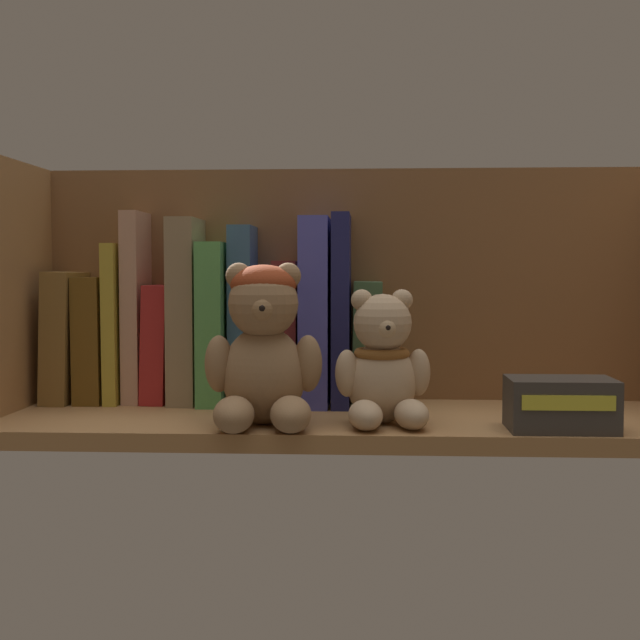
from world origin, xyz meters
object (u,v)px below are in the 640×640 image
(book_0, at_px, (69,336))
(book_6, at_px, (217,323))
(teddy_bear_smaller, at_px, (383,367))
(book_2, at_px, (120,323))
(teddy_bear_larger, at_px, (263,349))
(book_3, at_px, (138,307))
(small_product_box, at_px, (561,404))
(book_12, at_px, (367,342))
(book_8, at_px, (265,338))
(book_10, at_px, (316,311))
(book_5, at_px, (189,311))
(book_11, at_px, (342,309))
(book_4, at_px, (161,343))
(book_1, at_px, (98,339))
(book_7, at_px, (244,314))
(book_9, at_px, (287,332))

(book_0, xyz_separation_m, book_6, (0.20, 0.00, 0.02))
(book_6, relative_size, teddy_bear_smaller, 1.37)
(book_2, bearing_deg, teddy_bear_larger, -39.59)
(book_3, distance_m, small_product_box, 0.54)
(book_2, height_order, book_12, book_2)
(book_8, xyz_separation_m, teddy_bear_smaller, (0.15, -0.16, -0.02))
(teddy_bear_smaller, bearing_deg, book_10, 117.97)
(book_5, height_order, book_11, book_11)
(book_12, bearing_deg, book_4, 180.00)
(book_0, height_order, teddy_bear_larger, teddy_bear_larger)
(book_1, distance_m, book_12, 0.35)
(book_6, distance_m, book_12, 0.20)
(book_1, xyz_separation_m, book_4, (0.08, 0.00, -0.01))
(book_0, relative_size, book_7, 0.74)
(book_1, xyz_separation_m, book_10, (0.29, 0.00, 0.04))
(teddy_bear_larger, height_order, small_product_box, teddy_bear_larger)
(book_9, bearing_deg, book_0, 180.00)
(book_3, relative_size, book_4, 1.62)
(book_3, xyz_separation_m, teddy_bear_larger, (0.18, -0.17, -0.04))
(book_0, xyz_separation_m, book_11, (0.36, 0.00, 0.04))
(book_5, distance_m, book_10, 0.17)
(teddy_bear_larger, bearing_deg, book_7, 105.01)
(book_11, height_order, small_product_box, book_11)
(book_5, height_order, book_6, book_5)
(book_9, xyz_separation_m, teddy_bear_smaller, (0.12, -0.16, -0.03))
(book_6, xyz_separation_m, book_7, (0.03, 0.00, 0.01))
(book_12, bearing_deg, teddy_bear_larger, -123.24)
(book_1, relative_size, book_6, 0.79)
(book_12, bearing_deg, book_11, 180.00)
(book_9, relative_size, small_product_box, 1.63)
(book_10, xyz_separation_m, teddy_bear_smaller, (0.08, -0.16, -0.05))
(book_5, distance_m, teddy_bear_smaller, 0.30)
(book_0, distance_m, book_3, 0.10)
(book_12, distance_m, small_product_box, 0.28)
(small_product_box, bearing_deg, book_4, 158.86)
(book_5, bearing_deg, book_8, 0.00)
(book_8, distance_m, small_product_box, 0.39)
(book_1, relative_size, book_10, 0.68)
(book_5, relative_size, teddy_bear_larger, 1.32)
(book_3, bearing_deg, book_8, 0.00)
(book_2, relative_size, book_11, 0.85)
(teddy_bear_larger, relative_size, small_product_box, 1.60)
(book_2, bearing_deg, book_3, 0.00)
(book_7, distance_m, book_11, 0.13)
(book_2, distance_m, book_4, 0.06)
(book_3, height_order, book_11, book_3)
(small_product_box, bearing_deg, book_3, 160.03)
(book_10, distance_m, teddy_bear_larger, 0.18)
(teddy_bear_larger, height_order, teddy_bear_smaller, teddy_bear_larger)
(book_3, xyz_separation_m, book_8, (0.17, 0.00, -0.04))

